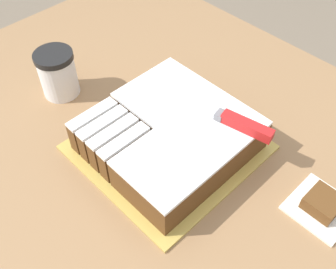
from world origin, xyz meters
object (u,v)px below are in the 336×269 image
Objects in this scene: coffee_cup at (58,73)px; cake at (171,134)px; cake_board at (168,147)px; brownie at (323,203)px; knife at (233,121)px.

cake is at bearing 11.53° from coffee_cup.
cake_board is 1.14× the size of cake.
cake_board is 5.60× the size of brownie.
coffee_cup is at bearing -165.33° from brownie.
cake is 4.91× the size of brownie.
coffee_cup is at bearing -169.08° from cake_board.
cake is at bearing 31.80° from knife.
knife is at bearing 20.20° from coffee_cup.
coffee_cup reaches higher than brownie.
coffee_cup reaches higher than cake_board.
coffee_cup is (-0.31, -0.06, 0.01)m from cake.
brownie is at bearing 172.06° from knife.
cake is 0.32m from coffee_cup.
cake is 0.13m from knife.
cake reaches higher than cake_board.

